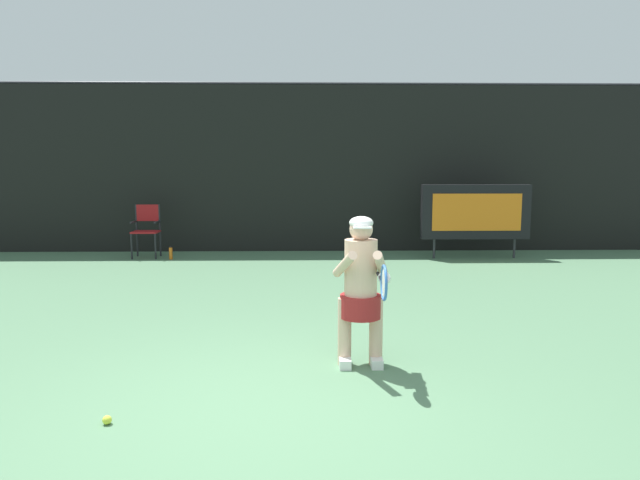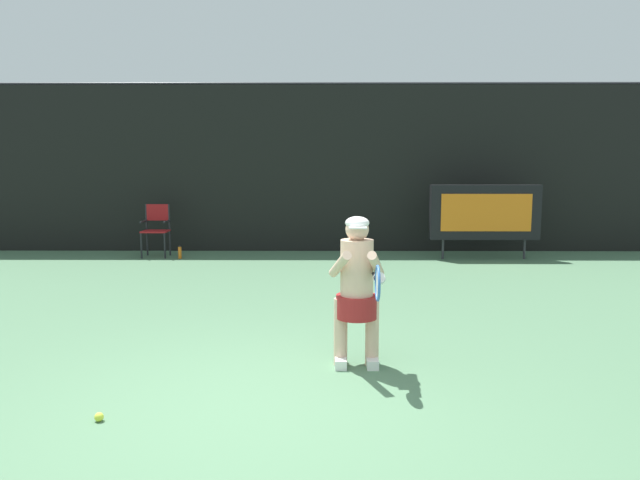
# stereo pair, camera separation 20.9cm
# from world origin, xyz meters

# --- Properties ---
(ground) EXTENTS (18.00, 22.00, 0.03)m
(ground) POSITION_xyz_m (0.00, -0.19, -0.01)
(ground) COLOR #4D7352
(backdrop_screen) EXTENTS (18.00, 0.12, 3.66)m
(backdrop_screen) POSITION_xyz_m (0.00, 8.50, 1.81)
(backdrop_screen) COLOR black
(backdrop_screen) RESTS_ON ground
(scoreboard) EXTENTS (2.20, 0.21, 1.50)m
(scoreboard) POSITION_xyz_m (3.81, 7.38, 0.95)
(scoreboard) COLOR black
(scoreboard) RESTS_ON ground
(umpire_chair) EXTENTS (0.52, 0.44, 1.08)m
(umpire_chair) POSITION_xyz_m (-2.91, 7.65, 0.62)
(umpire_chair) COLOR black
(umpire_chair) RESTS_ON ground
(water_bottle) EXTENTS (0.07, 0.07, 0.27)m
(water_bottle) POSITION_xyz_m (-2.36, 7.37, 0.12)
(water_bottle) COLOR orange
(water_bottle) RESTS_ON ground
(tennis_player) EXTENTS (0.54, 0.61, 1.43)m
(tennis_player) POSITION_xyz_m (0.89, 1.06, 0.77)
(tennis_player) COLOR white
(tennis_player) RESTS_ON ground
(tennis_racket) EXTENTS (0.03, 0.60, 0.31)m
(tennis_racket) POSITION_xyz_m (1.04, 0.56, 0.91)
(tennis_racket) COLOR black
(tennis_ball_loose) EXTENTS (0.07, 0.07, 0.07)m
(tennis_ball_loose) POSITION_xyz_m (-1.10, -0.19, 0.03)
(tennis_ball_loose) COLOR #CCDB3D
(tennis_ball_loose) RESTS_ON ground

